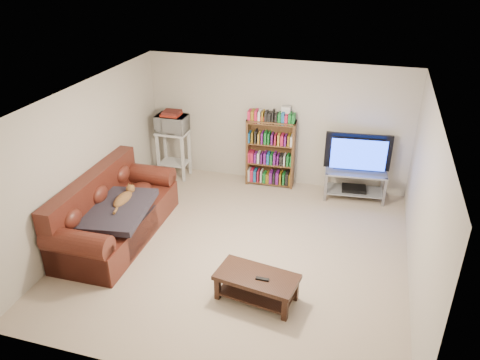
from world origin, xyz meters
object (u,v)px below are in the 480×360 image
(sofa, at_px, (112,216))
(tv_stand, at_px, (355,180))
(coffee_table, at_px, (257,283))
(bookshelf, at_px, (271,152))

(sofa, xyz_separation_m, tv_stand, (3.63, 2.35, 0.01))
(sofa, bearing_deg, coffee_table, -18.93)
(sofa, xyz_separation_m, bookshelf, (2.01, 2.47, 0.33))
(sofa, height_order, coffee_table, sofa)
(sofa, distance_m, tv_stand, 4.33)
(bookshelf, bearing_deg, tv_stand, -6.75)
(coffee_table, distance_m, bookshelf, 3.39)
(sofa, distance_m, coffee_table, 2.73)
(tv_stand, bearing_deg, sofa, -152.75)
(coffee_table, bearing_deg, sofa, 170.68)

